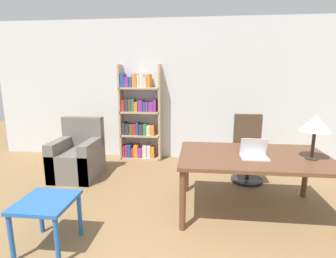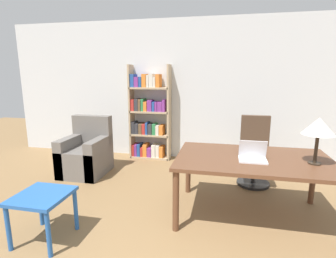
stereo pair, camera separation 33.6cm
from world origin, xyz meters
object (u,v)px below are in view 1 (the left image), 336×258
Objects in this scene: office_chair at (248,151)px; bookshelf at (139,118)px; armchair at (78,158)px; side_table_blue at (46,208)px; laptop at (254,153)px; table_lamp at (315,124)px; desk at (253,161)px.

bookshelf is (-1.94, 0.88, 0.36)m from office_chair.
office_chair is 1.09× the size of armchair.
armchair is (-0.52, 1.79, -0.09)m from side_table_blue.
side_table_blue is 1.86m from armchair.
office_chair is at bearing 82.39° from laptop.
desk is at bearing 172.48° from table_lamp.
armchair is (-2.61, 0.86, -0.34)m from desk.
bookshelf reaches higher than office_chair.
desk is 3.48× the size of table_lamp.
laptop is 0.73m from table_lamp.
side_table_blue is (-2.71, -0.84, -0.72)m from table_lamp.
desk is 2.63m from bookshelf.
laptop reaches higher than side_table_blue.
armchair is at bearing -127.62° from bookshelf.
table_lamp is 2.93m from side_table_blue.
desk is at bearing -97.31° from office_chair.
armchair is at bearing 106.28° from side_table_blue.
laptop is 2.80m from armchair.
bookshelf is at bearing 133.50° from desk.
bookshelf reaches higher than table_lamp.
table_lamp reaches higher than armchair.
armchair is at bearing 161.76° from desk.
armchair reaches higher than desk.
side_table_blue is at bearing -95.73° from bookshelf.
laptop is 0.31× the size of armchair.
table_lamp is 0.48× the size of office_chair.
laptop is at bearing 21.72° from side_table_blue.
office_chair reaches higher than side_table_blue.
bookshelf reaches higher than side_table_blue.
bookshelf is at bearing 84.27° from side_table_blue.
table_lamp is (0.62, -0.08, 0.48)m from desk.
desk is 1.05m from office_chair.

